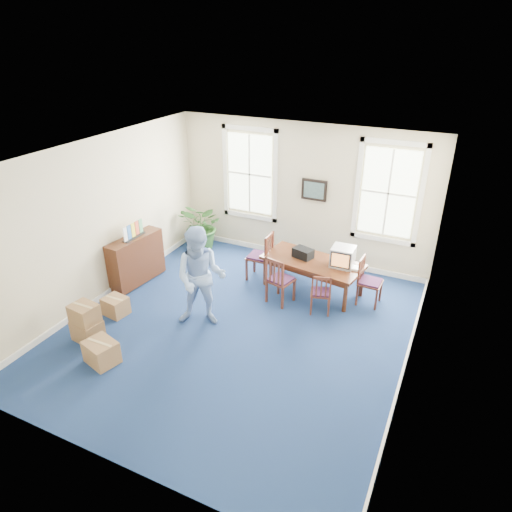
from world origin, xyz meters
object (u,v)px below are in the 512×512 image
at_px(man, 201,278).
at_px(chair_near_left, 281,279).
at_px(credenza, 136,261).
at_px(potted_plant, 203,226).
at_px(crt_tv, 343,256).
at_px(cardboard_boxes, 98,321).
at_px(conference_table, 312,275).

bearing_deg(man, chair_near_left, 31.17).
relative_size(credenza, potted_plant, 1.08).
xyz_separation_m(crt_tv, cardboard_boxes, (-3.44, -3.27, -0.52)).
height_order(conference_table, cardboard_boxes, cardboard_boxes).
distance_m(chair_near_left, potted_plant, 3.04).
bearing_deg(chair_near_left, conference_table, -106.70).
bearing_deg(credenza, man, -12.63).
xyz_separation_m(conference_table, cardboard_boxes, (-2.83, -3.22, 0.02)).
relative_size(potted_plant, cardboard_boxes, 0.94).
distance_m(crt_tv, potted_plant, 3.77).
distance_m(man, potted_plant, 3.22).
height_order(credenza, cardboard_boxes, credenza).
xyz_separation_m(chair_near_left, cardboard_boxes, (-2.42, -2.52, -0.14)).
bearing_deg(chair_near_left, credenza, 25.05).
xyz_separation_m(conference_table, potted_plant, (-3.08, 0.75, 0.26)).
height_order(crt_tv, credenza, crt_tv).
relative_size(crt_tv, credenza, 0.36).
bearing_deg(cardboard_boxes, credenza, 109.22).
height_order(crt_tv, man, man).
relative_size(conference_table, potted_plant, 1.67).
bearing_deg(crt_tv, man, -136.78).
bearing_deg(potted_plant, man, -59.20).
bearing_deg(man, potted_plant, 100.41).
bearing_deg(conference_table, potted_plant, 175.47).
xyz_separation_m(conference_table, credenza, (-3.51, -1.29, 0.17)).
relative_size(conference_table, man, 1.06).
relative_size(conference_table, chair_near_left, 2.00).
distance_m(credenza, potted_plant, 2.09).
xyz_separation_m(credenza, cardboard_boxes, (0.67, -1.94, -0.15)).
bearing_deg(potted_plant, conference_table, -13.74).
bearing_deg(potted_plant, crt_tv, -10.86).
height_order(chair_near_left, cardboard_boxes, chair_near_left).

